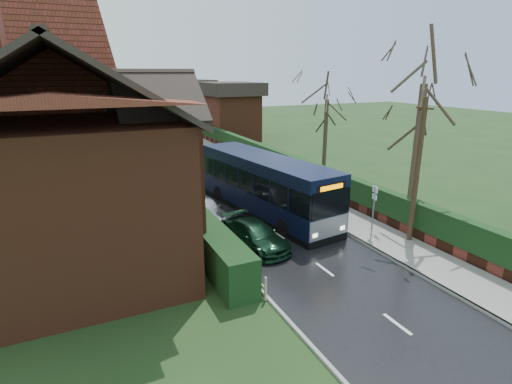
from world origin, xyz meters
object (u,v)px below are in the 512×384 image
car_silver (202,209)px  car_green (255,235)px  brick_house (70,151)px  telegraph_pole (417,172)px  bus (265,186)px  bus_stop_sign (374,204)px

car_silver → car_green: bearing=-82.7°
brick_house → car_green: size_ratio=3.64×
brick_house → telegraph_pole: bearing=-23.8°
car_silver → brick_house: bearing=174.9°
telegraph_pole → bus: bearing=118.5°
car_silver → car_green: (1.20, -4.04, -0.13)m
car_green → telegraph_pole: 7.72m
brick_house → car_green: bearing=-26.8°
brick_house → bus_stop_sign: 13.87m
car_green → telegraph_pole: (6.75, -2.53, 2.77)m
brick_house → car_green: 8.85m
car_silver → car_green: 4.21m
bus_stop_sign → car_green: bearing=177.9°
brick_house → telegraph_pole: size_ratio=2.20×
bus_stop_sign → telegraph_pole: 2.40m
car_silver → telegraph_pole: 10.64m
car_green → brick_house: bearing=144.9°
bus_stop_sign → telegraph_pole: bearing=-35.5°
brick_house → bus_stop_sign: (12.70, -4.89, -2.69)m
bus → car_silver: bus is taller
bus → bus_stop_sign: bearing=-66.8°
bus_stop_sign → bus: bearing=132.0°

